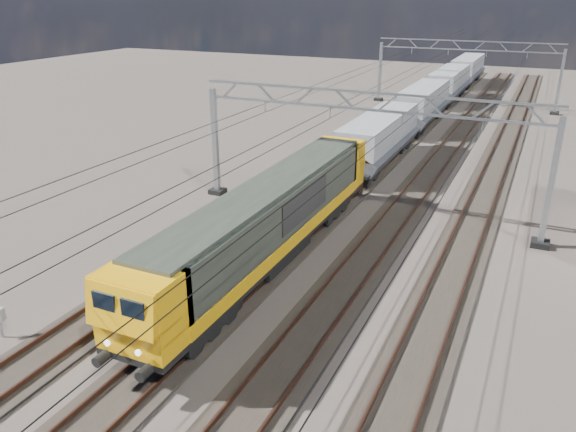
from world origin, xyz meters
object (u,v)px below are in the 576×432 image
at_px(hopper_wagon_mid, 422,103).
at_px(hopper_wagon_fourth, 468,68).
at_px(hopper_wagon_lead, 379,136).
at_px(catenary_gantry_mid, 364,150).
at_px(locomotive, 270,218).
at_px(hopper_wagon_third, 449,82).
at_px(catenary_gantry_far, 465,71).

relative_size(hopper_wagon_mid, hopper_wagon_fourth, 1.00).
bearing_deg(hopper_wagon_mid, hopper_wagon_lead, -90.00).
xyz_separation_m(catenary_gantry_mid, hopper_wagon_fourth, (-2.00, 52.81, -1.67)).
xyz_separation_m(locomotive, hopper_wagon_third, (-0.00, 46.10, -0.09)).
bearing_deg(catenary_gantry_mid, hopper_wagon_mid, 94.68).
height_order(catenary_gantry_far, hopper_wagon_fourth, catenary_gantry_far).
bearing_deg(catenary_gantry_mid, hopper_wagon_lead, 101.08).
distance_m(locomotive, hopper_wagon_lead, 17.70).
bearing_deg(locomotive, hopper_wagon_fourth, 90.00).
relative_size(catenary_gantry_mid, hopper_wagon_third, 1.53).
height_order(catenary_gantry_mid, hopper_wagon_third, catenary_gantry_mid).
bearing_deg(locomotive, catenary_gantry_mid, 75.03).
distance_m(catenary_gantry_far, locomotive, 43.56).
bearing_deg(hopper_wagon_third, hopper_wagon_fourth, 90.00).
bearing_deg(catenary_gantry_mid, catenary_gantry_far, 90.00).
distance_m(catenary_gantry_mid, hopper_wagon_mid, 24.55).
bearing_deg(hopper_wagon_third, catenary_gantry_mid, -87.03).
height_order(catenary_gantry_mid, catenary_gantry_far, same).
bearing_deg(catenary_gantry_far, locomotive, -92.63).
bearing_deg(hopper_wagon_mid, hopper_wagon_fourth, 90.00).
distance_m(catenary_gantry_far, hopper_wagon_fourth, 17.02).
relative_size(hopper_wagon_mid, hopper_wagon_third, 1.00).
bearing_deg(hopper_wagon_third, locomotive, -90.00).
height_order(locomotive, hopper_wagon_third, locomotive).
distance_m(catenary_gantry_far, hopper_wagon_lead, 25.92).
bearing_deg(hopper_wagon_mid, catenary_gantry_far, 80.20).
height_order(catenary_gantry_mid, locomotive, catenary_gantry_mid).
bearing_deg(catenary_gantry_mid, hopper_wagon_fourth, 92.17).
relative_size(hopper_wagon_third, hopper_wagon_fourth, 1.00).
distance_m(locomotive, hopper_wagon_third, 46.10).
distance_m(catenary_gantry_mid, hopper_wagon_third, 38.70).
xyz_separation_m(catenary_gantry_far, locomotive, (-2.00, -43.48, -1.58)).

